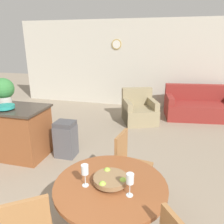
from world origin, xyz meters
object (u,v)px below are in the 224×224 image
Objects in this scene: fruit_bowl at (111,179)px; dining_table at (111,197)px; wine_glass_left at (85,170)px; dining_chair_far_side at (129,163)px; potted_plant at (3,90)px; wine_glass_right at (130,180)px; armchair at (139,111)px; teal_bowl at (5,107)px; trash_bin at (66,139)px; couch at (199,107)px; kitchen_island at (12,131)px.

dining_table is at bearing 122.71° from fruit_bowl.
wine_glass_left is (-0.23, -0.09, 0.33)m from dining_table.
potted_plant is at bearing -97.98° from dining_chair_far_side.
fruit_bowl is 0.27m from wine_glass_right.
potted_plant reaches higher than armchair.
teal_bowl is 1.17m from trash_bin.
dining_chair_far_side is at bearing 72.66° from wine_glass_left.
couch is (1.16, 4.64, -0.60)m from wine_glass_right.
potted_plant is at bearing 147.90° from wine_glass_right.
wine_glass_left is at bearing -57.85° from trash_bin.
dining_table is 0.22m from fruit_bowl.
teal_bowl is at bearing 150.53° from wine_glass_right.
teal_bowl reaches higher than couch.
potted_plant is at bearing 143.64° from wine_glass_left.
fruit_bowl is 2.52m from teal_bowl.
wine_glass_right is 3.95m from armchair.
dining_table is 3.77m from armchair.
wine_glass_right is at bearing -29.90° from fruit_bowl.
dining_table is 2.64m from kitchen_island.
wine_glass_right reaches higher than armchair.
kitchen_island is 2.76× the size of potted_plant.
fruit_bowl is (-0.05, -0.79, 0.27)m from dining_chair_far_side.
fruit_bowl is 2.66m from kitchen_island.
fruit_bowl is at bearing -51.10° from trash_bin.
teal_bowl is at bearing 146.03° from wine_glass_left.
couch is 1.76m from armchair.
armchair is (2.21, 2.22, -0.91)m from potted_plant.
kitchen_island is 1.01m from trash_bin.
fruit_bowl is 2.91m from potted_plant.
wine_glass_left is (-0.23, -0.09, 0.11)m from fruit_bowl.
kitchen_island is at bearing -168.63° from trash_bin.
fruit_bowl is 0.25× the size of kitchen_island.
potted_plant is (-0.25, 0.31, 0.21)m from teal_bowl.
wine_glass_right is 0.33× the size of trash_bin.
dining_table is 0.57× the size of couch.
wine_glass_left is at bearing -159.10° from fruit_bowl.
couch is at bearing 48.05° from trash_bin.
teal_bowl reaches higher than dining_chair_far_side.
armchair is (2.03, 2.37, -0.18)m from kitchen_island.
wine_glass_right reaches higher than couch.
wine_glass_left is at bearing 175.60° from wine_glass_right.
wine_glass_left is 0.44m from wine_glass_right.
teal_bowl reaches higher than fruit_bowl.
couch is (3.55, 3.29, -0.69)m from teal_bowl.
kitchen_island is at bearing 144.01° from wine_glass_left.
dining_table is 1.22× the size of dining_chair_far_side.
trash_bin is at bearing 122.15° from wine_glass_left.
kitchen_island is at bearing -152.86° from armchair.
potted_plant is at bearing -157.24° from armchair.
dining_table is 2.04m from trash_bin.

